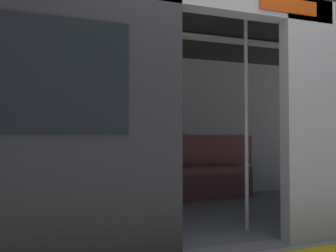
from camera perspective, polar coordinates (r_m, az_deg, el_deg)
ground_plane at (r=3.03m, az=10.40°, el=-18.61°), size 60.00×60.00×0.00m
train_car at (r=3.98m, az=0.80°, el=6.42°), size 6.40×2.69×2.18m
bench_seat at (r=4.93m, az=-2.80°, el=-7.94°), size 3.01×0.44×0.45m
person_seated at (r=4.79m, az=-5.42°, el=-4.21°), size 0.55×0.67×1.18m
handbag at (r=4.78m, az=-11.48°, el=-5.83°), size 0.26×0.15×0.17m
book at (r=4.98m, az=-1.16°, el=-6.50°), size 0.21×0.26×0.03m
grab_pole_door at (r=3.13m, az=-0.38°, el=0.79°), size 0.04×0.04×2.04m
grab_pole_far at (r=3.51m, az=12.24°, el=0.56°), size 0.04×0.04×2.04m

